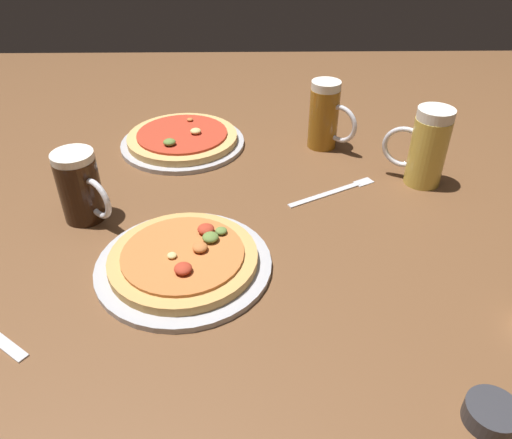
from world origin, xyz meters
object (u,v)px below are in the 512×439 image
(pizza_plate_far, at_px, (183,140))
(pizza_plate_near, at_px, (184,261))
(beer_mug_dark, at_px, (426,147))
(ramekin_sauce, at_px, (492,414))
(beer_mug_pale, at_px, (81,187))
(fork_left, at_px, (334,191))
(beer_mug_amber, at_px, (325,116))

(pizza_plate_far, bearing_deg, pizza_plate_near, -83.79)
(beer_mug_dark, bearing_deg, ramekin_sauce, -97.81)
(pizza_plate_near, xyz_separation_m, beer_mug_pale, (-0.22, 0.16, 0.06))
(fork_left, bearing_deg, ramekin_sauce, -77.95)
(beer_mug_amber, relative_size, ramekin_sauce, 2.43)
(pizza_plate_far, height_order, beer_mug_amber, beer_mug_amber)
(pizza_plate_far, xyz_separation_m, fork_left, (0.37, -0.24, -0.01))
(beer_mug_dark, xyz_separation_m, fork_left, (-0.21, -0.04, -0.09))
(beer_mug_dark, bearing_deg, fork_left, -168.02)
(fork_left, bearing_deg, beer_mug_pale, -170.39)
(beer_mug_dark, relative_size, ramekin_sauce, 2.53)
(beer_mug_amber, bearing_deg, beer_mug_dark, -42.50)
(pizza_plate_near, bearing_deg, beer_mug_dark, 29.87)
(ramekin_sauce, relative_size, fork_left, 0.34)
(ramekin_sauce, bearing_deg, beer_mug_pale, 143.71)
(beer_mug_dark, distance_m, fork_left, 0.23)
(pizza_plate_far, relative_size, beer_mug_dark, 1.79)
(pizza_plate_far, bearing_deg, fork_left, -33.38)
(beer_mug_pale, xyz_separation_m, fork_left, (0.53, 0.09, -0.07))
(ramekin_sauce, bearing_deg, beer_mug_amber, 98.38)
(beer_mug_dark, height_order, beer_mug_amber, beer_mug_dark)
(pizza_plate_far, xyz_separation_m, beer_mug_dark, (0.57, -0.20, 0.07))
(ramekin_sauce, bearing_deg, fork_left, 102.05)
(beer_mug_pale, height_order, fork_left, beer_mug_pale)
(beer_mug_dark, relative_size, beer_mug_amber, 1.04)
(fork_left, bearing_deg, beer_mug_amber, 88.99)
(pizza_plate_near, height_order, beer_mug_pale, beer_mug_pale)
(pizza_plate_far, height_order, ramekin_sauce, pizza_plate_far)
(pizza_plate_near, bearing_deg, pizza_plate_far, 96.21)
(pizza_plate_far, relative_size, fork_left, 1.54)
(beer_mug_pale, bearing_deg, beer_mug_dark, 10.28)
(pizza_plate_far, height_order, fork_left, pizza_plate_far)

